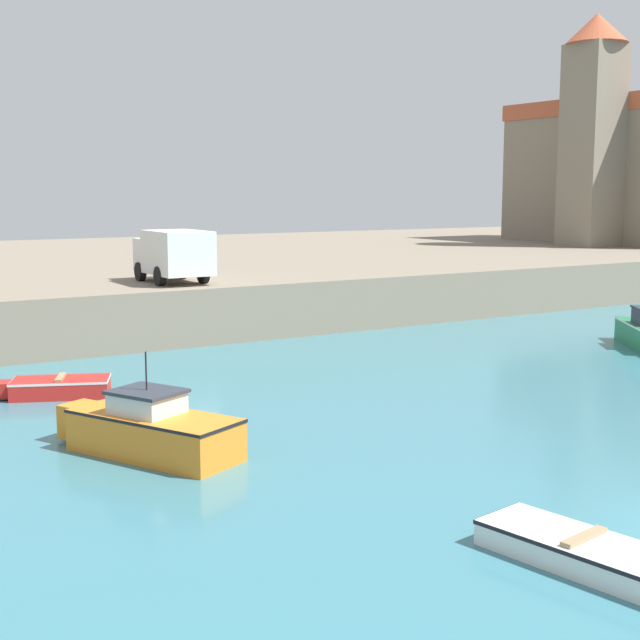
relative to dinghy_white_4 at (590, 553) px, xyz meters
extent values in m
cube|color=gray|center=(3.40, 42.53, 0.90)|extent=(120.00, 40.00, 2.29)
cube|color=white|center=(-0.02, 0.13, -0.03)|extent=(1.88, 3.67, 0.45)
cube|color=black|center=(-0.02, 0.13, 0.16)|extent=(1.90, 3.71, 0.07)
cube|color=#997F5B|center=(-0.02, 0.13, 0.24)|extent=(1.13, 0.39, 0.08)
cube|color=orange|center=(-3.73, 9.67, 0.25)|extent=(3.26, 4.46, 0.99)
cube|color=orange|center=(-4.78, 11.88, 0.25)|extent=(1.13, 1.05, 0.84)
cube|color=black|center=(-3.73, 9.67, 0.70)|extent=(3.30, 4.50, 0.07)
cube|color=silver|center=(-3.82, 9.86, 0.98)|extent=(1.73, 1.84, 0.47)
cube|color=#2D333D|center=(-3.82, 9.86, 1.25)|extent=(1.86, 1.99, 0.08)
cylinder|color=black|center=(-3.82, 9.86, 1.74)|extent=(0.04, 0.04, 0.90)
cube|color=red|center=(-3.87, 16.87, 0.02)|extent=(3.12, 2.36, 0.55)
cube|color=red|center=(-5.45, 17.55, 0.02)|extent=(0.85, 0.92, 0.46)
cube|color=white|center=(-3.87, 16.87, 0.26)|extent=(3.16, 2.38, 0.07)
cube|color=#997F5B|center=(-3.87, 16.87, 0.34)|extent=(0.64, 1.13, 0.08)
cube|color=gray|center=(43.40, 35.96, 6.69)|extent=(8.13, 16.02, 9.29)
cube|color=#B25133|center=(43.40, 35.96, 11.94)|extent=(8.29, 16.34, 1.20)
cube|color=gray|center=(37.71, 33.56, 8.89)|extent=(3.25, 3.25, 13.70)
cone|color=#B25133|center=(37.71, 33.56, 16.74)|extent=(4.23, 4.23, 2.00)
cube|color=silver|center=(3.38, 24.98, 3.34)|extent=(2.16, 3.24, 1.80)
cube|color=silver|center=(3.42, 27.03, 3.14)|extent=(2.03, 1.34, 1.40)
cube|color=#334756|center=(3.43, 27.48, 3.34)|extent=(1.80, 0.16, 0.70)
cylinder|color=black|center=(2.47, 26.95, 2.44)|extent=(0.30, 0.81, 0.80)
cylinder|color=black|center=(4.37, 26.91, 2.44)|extent=(0.30, 0.81, 0.80)
cylinder|color=black|center=(2.43, 24.60, 2.44)|extent=(0.30, 0.81, 0.80)
cylinder|color=black|center=(4.32, 24.56, 2.44)|extent=(0.30, 0.81, 0.80)
camera|label=1|loc=(-11.07, -9.42, 5.86)|focal=50.00mm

